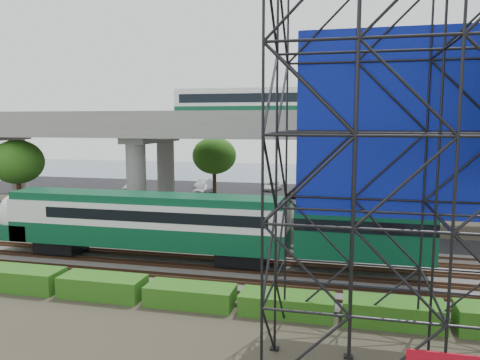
# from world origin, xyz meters

# --- Properties ---
(ground) EXTENTS (140.00, 140.00, 0.00)m
(ground) POSITION_xyz_m (0.00, 0.00, 0.00)
(ground) COLOR #474233
(ground) RESTS_ON ground
(ballast_bed) EXTENTS (90.00, 12.00, 0.20)m
(ballast_bed) POSITION_xyz_m (0.00, 2.00, 0.10)
(ballast_bed) COLOR slate
(ballast_bed) RESTS_ON ground
(service_road) EXTENTS (90.00, 5.00, 0.08)m
(service_road) POSITION_xyz_m (0.00, 10.50, 0.04)
(service_road) COLOR black
(service_road) RESTS_ON ground
(parking_lot) EXTENTS (90.00, 18.00, 0.08)m
(parking_lot) POSITION_xyz_m (0.00, 34.00, 0.04)
(parking_lot) COLOR black
(parking_lot) RESTS_ON ground
(harbor_water) EXTENTS (140.00, 40.00, 0.03)m
(harbor_water) POSITION_xyz_m (0.00, 56.00, 0.01)
(harbor_water) COLOR #3F5A68
(harbor_water) RESTS_ON ground
(rail_tracks) EXTENTS (90.00, 9.52, 0.16)m
(rail_tracks) POSITION_xyz_m (0.00, 2.00, 0.28)
(rail_tracks) COLOR #472D1E
(rail_tracks) RESTS_ON ballast_bed
(commuter_train) EXTENTS (29.30, 3.06, 4.30)m
(commuter_train) POSITION_xyz_m (-2.14, 2.00, 2.88)
(commuter_train) COLOR black
(commuter_train) RESTS_ON rail_tracks
(overpass) EXTENTS (80.00, 12.00, 12.40)m
(overpass) POSITION_xyz_m (-0.08, 16.00, 8.21)
(overpass) COLOR #9E9B93
(overpass) RESTS_ON ground
(scaffold_tower) EXTENTS (9.36, 6.36, 15.00)m
(scaffold_tower) POSITION_xyz_m (10.50, -7.98, 7.47)
(scaffold_tower) COLOR black
(scaffold_tower) RESTS_ON ground
(hedge_strip) EXTENTS (34.60, 1.80, 1.20)m
(hedge_strip) POSITION_xyz_m (1.01, -4.30, 0.56)
(hedge_strip) COLOR #275714
(hedge_strip) RESTS_ON ground
(trees) EXTENTS (40.94, 16.94, 7.69)m
(trees) POSITION_xyz_m (-4.67, 16.17, 5.57)
(trees) COLOR #382314
(trees) RESTS_ON ground
(suv) EXTENTS (6.10, 3.73, 1.58)m
(suv) POSITION_xyz_m (-3.01, 10.73, 0.87)
(suv) COLOR black
(suv) RESTS_ON service_road
(parked_cars) EXTENTS (38.93, 9.37, 1.29)m
(parked_cars) POSITION_xyz_m (-0.11, 33.66, 0.67)
(parked_cars) COLOR white
(parked_cars) RESTS_ON parking_lot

